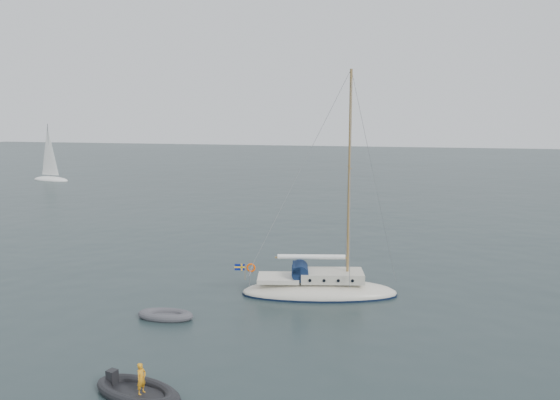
# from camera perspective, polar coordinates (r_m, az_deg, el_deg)

# --- Properties ---
(ground) EXTENTS (300.00, 300.00, 0.00)m
(ground) POSITION_cam_1_polar(r_m,az_deg,el_deg) (26.32, 5.77, -11.92)
(ground) COLOR black
(ground) RESTS_ON ground
(sailboat) EXTENTS (8.51, 2.55, 12.12)m
(sailboat) POSITION_cam_1_polar(r_m,az_deg,el_deg) (28.78, 4.18, -8.16)
(sailboat) COLOR beige
(sailboat) RESTS_ON ground
(dinghy) EXTENTS (2.65, 1.20, 0.38)m
(dinghy) POSITION_cam_1_polar(r_m,az_deg,el_deg) (26.31, -11.88, -11.69)
(dinghy) COLOR #4D4D52
(dinghy) RESTS_ON ground
(rib) EXTENTS (3.45, 1.57, 1.24)m
(rib) POSITION_cam_1_polar(r_m,az_deg,el_deg) (19.82, -14.67, -18.75)
(rib) COLOR black
(rib) RESTS_ON ground
(distant_yacht_a) EXTENTS (6.62, 3.53, 8.77)m
(distant_yacht_a) POSITION_cam_1_polar(r_m,az_deg,el_deg) (86.66, -22.98, 4.35)
(distant_yacht_a) COLOR white
(distant_yacht_a) RESTS_ON ground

